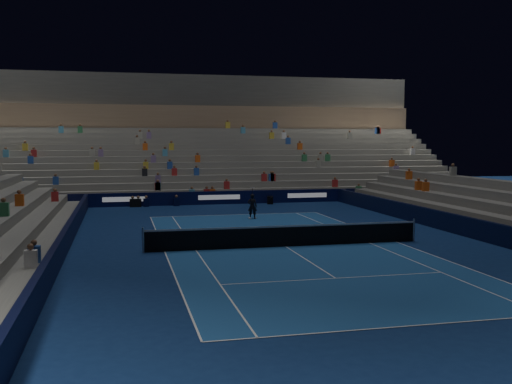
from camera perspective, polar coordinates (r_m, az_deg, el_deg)
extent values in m
plane|color=navy|center=(27.07, 2.88, -5.30)|extent=(90.00, 90.00, 0.00)
cube|color=#194B8E|center=(27.07, 2.88, -5.29)|extent=(10.97, 23.77, 0.01)
cube|color=black|center=(44.92, -3.61, -0.55)|extent=(44.00, 0.25, 1.00)
cube|color=black|center=(31.06, 20.39, -3.35)|extent=(0.25, 37.00, 1.00)
cube|color=black|center=(26.08, -18.14, -4.83)|extent=(0.25, 37.00, 1.00)
cube|color=slate|center=(45.93, -3.81, -0.75)|extent=(44.00, 1.00, 0.50)
cube|color=slate|center=(46.89, -4.01, -0.32)|extent=(44.00, 1.00, 1.00)
cube|color=slate|center=(47.85, -4.20, 0.08)|extent=(44.00, 1.00, 1.50)
cube|color=slate|center=(48.81, -4.38, 0.47)|extent=(44.00, 1.00, 2.00)
cube|color=slate|center=(49.78, -4.56, 0.85)|extent=(44.00, 1.00, 2.50)
cube|color=slate|center=(50.75, -4.73, 1.21)|extent=(44.00, 1.00, 3.00)
cube|color=slate|center=(51.72, -4.89, 1.56)|extent=(44.00, 1.00, 3.50)
cube|color=slate|center=(52.70, -5.05, 1.89)|extent=(44.00, 1.00, 4.00)
cube|color=slate|center=(53.67, -5.20, 2.21)|extent=(44.00, 1.00, 4.50)
cube|color=slate|center=(54.65, -5.35, 2.53)|extent=(44.00, 1.00, 5.00)
cube|color=slate|center=(55.63, -5.49, 2.83)|extent=(44.00, 1.00, 5.50)
cube|color=slate|center=(56.61, -5.62, 3.11)|extent=(44.00, 1.00, 6.00)
cube|color=#7F664E|center=(57.72, -5.80, 7.22)|extent=(44.00, 0.60, 2.20)
cube|color=#40403D|center=(59.26, -6.00, 9.68)|extent=(44.00, 2.40, 3.00)
cube|color=slate|center=(31.54, 21.60, -3.72)|extent=(1.00, 37.00, 0.50)
cube|color=slate|center=(32.08, 23.08, -3.18)|extent=(1.00, 37.00, 1.00)
cube|color=slate|center=(26.21, -19.88, -5.39)|extent=(1.00, 37.00, 0.50)
cube|color=slate|center=(26.30, -22.07, -4.86)|extent=(1.00, 37.00, 1.00)
cylinder|color=#B2B2B7|center=(25.98, -10.86, -4.59)|extent=(0.10, 0.10, 1.10)
cylinder|color=#B2B2B7|center=(29.37, 15.01, -3.57)|extent=(0.10, 0.10, 1.10)
cube|color=black|center=(27.00, 2.89, -4.36)|extent=(12.80, 0.03, 0.90)
cube|color=white|center=(26.92, 2.89, -3.33)|extent=(12.80, 0.04, 0.08)
imported|color=black|center=(36.47, -0.36, -1.39)|extent=(0.65, 0.52, 1.56)
cube|color=black|center=(45.05, 1.37, -0.79)|extent=(0.55, 0.63, 0.60)
cylinder|color=black|center=(44.60, 1.51, -0.61)|extent=(0.23, 0.38, 0.16)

